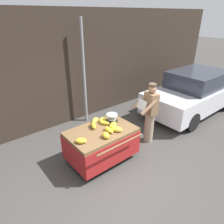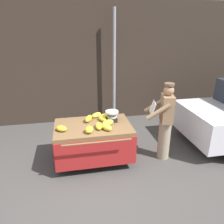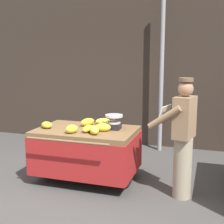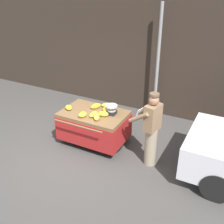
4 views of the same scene
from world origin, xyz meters
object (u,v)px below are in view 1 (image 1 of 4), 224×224
vendor_person (150,114)px  banana_bunch_2 (103,120)px  banana_bunch_0 (95,120)px  banana_bunch_4 (113,125)px  street_pole (84,74)px  banana_cart (101,139)px  banana_bunch_6 (105,123)px  banana_bunch_5 (81,141)px  parked_car (194,92)px  weighing_scale (112,118)px  banana_bunch_8 (106,135)px  banana_bunch_1 (93,125)px  banana_bunch_7 (109,130)px  banana_bunch_3 (117,129)px

vendor_person → banana_bunch_2: bearing=159.1°
banana_bunch_0 → vendor_person: vendor_person is taller
banana_bunch_4 → vendor_person: (1.22, -0.09, -0.05)m
street_pole → banana_cart: size_ratio=2.03×
banana_cart → banana_bunch_6: (0.23, 0.17, 0.29)m
banana_bunch_2 → banana_bunch_5: size_ratio=0.94×
parked_car → street_pole: bearing=151.1°
weighing_scale → vendor_person: vendor_person is taller
banana_bunch_0 → banana_bunch_2: (0.16, -0.10, -0.00)m
banana_bunch_8 → vendor_person: bearing=5.7°
banana_bunch_1 → banana_bunch_5: size_ratio=1.17×
weighing_scale → banana_bunch_4: size_ratio=1.12×
banana_bunch_7 → parked_car: bearing=4.2°
weighing_scale → banana_bunch_6: size_ratio=1.08×
banana_bunch_2 → vendor_person: vendor_person is taller
banana_bunch_4 → vendor_person: 1.22m
banana_bunch_2 → banana_bunch_7: size_ratio=0.78×
banana_bunch_4 → banana_bunch_3: bearing=-107.3°
banana_bunch_3 → banana_bunch_7: (-0.14, 0.10, -0.01)m
banana_bunch_7 → vendor_person: size_ratio=0.17×
banana_bunch_0 → banana_bunch_6: 0.27m
banana_bunch_3 → parked_car: size_ratio=0.07×
banana_bunch_6 → parked_car: parked_car is taller
banana_bunch_3 → vendor_person: bearing=5.2°
banana_cart → vendor_person: (1.52, -0.15, 0.25)m
banana_bunch_6 → parked_car: size_ratio=0.07×
banana_bunch_3 → vendor_person: vendor_person is taller
banana_cart → parked_car: parked_car is taller
banana_bunch_6 → banana_bunch_8: bearing=-124.9°
banana_bunch_2 → banana_bunch_4: 0.39m
banana_bunch_8 → parked_car: (4.37, 0.46, -0.17)m
banana_bunch_0 → banana_bunch_3: size_ratio=0.95×
banana_bunch_6 → banana_bunch_1: bearing=170.5°
street_pole → banana_cart: bearing=-113.2°
banana_bunch_2 → banana_bunch_3: (-0.05, -0.59, 0.01)m
street_pole → banana_bunch_1: 2.14m
weighing_scale → banana_bunch_7: 0.44m
banana_cart → banana_bunch_2: banana_bunch_2 is taller
banana_bunch_8 → street_pole: bearing=67.5°
banana_bunch_2 → banana_bunch_7: (-0.19, -0.48, 0.00)m
banana_bunch_1 → banana_bunch_6: bearing=-9.5°
vendor_person → weighing_scale: bearing=165.8°
street_pole → banana_bunch_2: bearing=-108.5°
banana_bunch_0 → vendor_person: size_ratio=0.15×
banana_bunch_7 → street_pole: bearing=70.7°
banana_bunch_8 → weighing_scale: bearing=39.5°
banana_bunch_2 → banana_bunch_4: bearing=-88.0°
street_pole → parked_car: (3.40, -1.88, -0.87)m
banana_bunch_2 → banana_bunch_7: same height
banana_bunch_5 → banana_bunch_6: 0.92m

